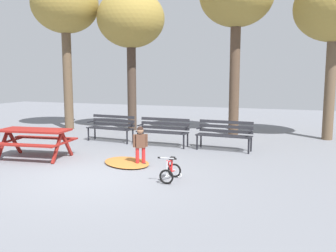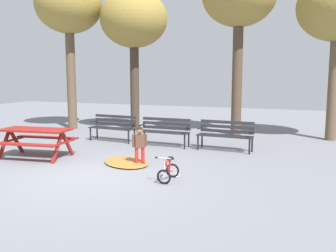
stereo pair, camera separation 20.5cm
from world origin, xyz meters
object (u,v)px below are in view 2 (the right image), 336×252
Objects in this scene: park_bench_far_left at (113,126)px; park_bench_right at (226,133)px; kids_bicycle at (168,171)px; picnic_table at (36,135)px; park_bench_left at (165,129)px; child_standing at (140,143)px.

park_bench_right is (3.80, -0.15, 0.00)m from park_bench_far_left.
park_bench_far_left is 2.87× the size of kids_bicycle.
picnic_table is 3.76m from park_bench_left.
child_standing is at bearing -81.20° from park_bench_left.
child_standing reaches higher than kids_bicycle.
park_bench_left and park_bench_right have the same top height.
park_bench_far_left is 3.52m from child_standing.
park_bench_far_left is at bearing 175.69° from park_bench_left.
park_bench_left is (2.54, 2.77, -0.08)m from picnic_table.
park_bench_left is at bearing 47.51° from picnic_table.
park_bench_far_left is 4.98m from kids_bicycle.
park_bench_far_left reaches higher than kids_bicycle.
park_bench_left reaches higher than kids_bicycle.
park_bench_far_left is 1.71× the size of child_standing.
kids_bicycle is at bearing -46.76° from park_bench_far_left.
picnic_table is 1.21× the size of park_bench_right.
picnic_table is at bearing -102.44° from park_bench_far_left.
picnic_table is 3.46× the size of kids_bicycle.
park_bench_left is 3.80m from kids_bicycle.
child_standing is 1.50m from kids_bicycle.
picnic_table is 2.94m from child_standing.
park_bench_left is 2.56m from child_standing.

